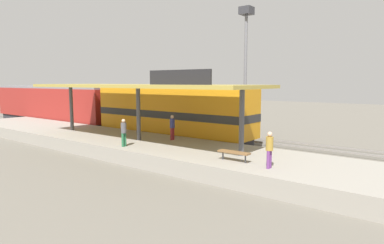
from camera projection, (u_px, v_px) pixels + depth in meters
name	position (u px, v px, depth m)	size (l,w,h in m)	color
ground_plane	(197.00, 140.00, 28.44)	(120.00, 120.00, 0.00)	#666056
track_near	(182.00, 143.00, 26.87)	(3.20, 110.00, 0.16)	#565249
track_far	(214.00, 136.00, 30.47)	(3.20, 110.00, 0.16)	#565249
platform	(139.00, 146.00, 23.21)	(6.00, 44.00, 0.90)	gray
station_canopy	(139.00, 87.00, 22.67)	(5.20, 18.00, 4.70)	#47474C
platform_bench	(234.00, 153.00, 16.90)	(0.44, 1.70, 0.50)	#333338
locomotive	(171.00, 113.00, 27.24)	(2.93, 14.43, 4.44)	#28282D
passenger_carriage_single	(52.00, 105.00, 38.22)	(2.90, 20.00, 4.24)	#28282D
freight_car	(176.00, 112.00, 32.97)	(2.80, 12.00, 3.54)	#28282D
light_mast	(246.00, 44.00, 31.20)	(1.10, 1.10, 11.70)	slate
person_waiting	(172.00, 126.00, 23.09)	(0.34, 0.34, 1.71)	maroon
person_walking	(269.00, 148.00, 15.46)	(0.34, 0.34, 1.71)	#663375
person_boarding	(124.00, 131.00, 20.73)	(0.34, 0.34, 1.71)	#23603D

